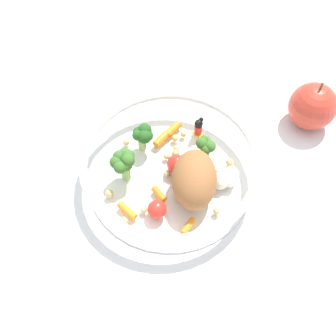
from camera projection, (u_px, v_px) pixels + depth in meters
name	position (u px, v px, depth m)	size (l,w,h in m)	color
ground_plane	(167.00, 175.00, 0.60)	(2.40, 2.40, 0.00)	white
food_container	(173.00, 169.00, 0.57)	(0.25, 0.25, 0.07)	white
loose_apple	(313.00, 106.00, 0.63)	(0.07, 0.07, 0.09)	#BC3828
folded_napkin	(6.00, 184.00, 0.59)	(0.14, 0.12, 0.01)	white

